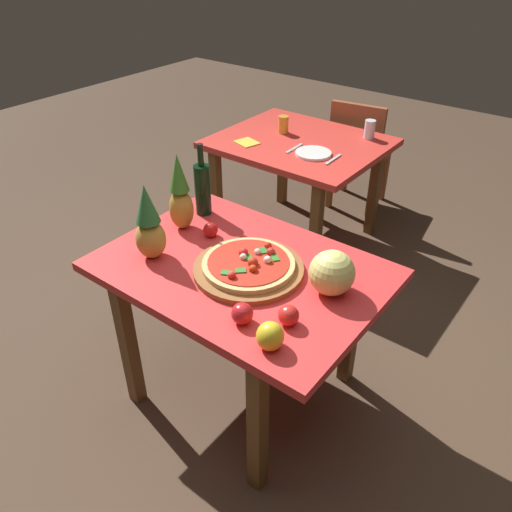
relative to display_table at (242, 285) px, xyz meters
The scene contains 20 objects.
ground_plane 0.64m from the display_table, ahead, with size 10.00×10.00×0.00m, color #4C3828.
display_table is the anchor object (origin of this frame).
background_table 1.45m from the display_table, 113.80° to the left, with size 1.05×0.88×0.73m.
dining_chair 2.06m from the display_table, 103.61° to the left, with size 0.45×0.45×0.85m.
pizza_board 0.12m from the display_table, 13.11° to the right, with size 0.45×0.45×0.03m, color brown.
pizza 0.14m from the display_table, 10.88° to the right, with size 0.38×0.38×0.06m.
wine_bottle 0.54m from the display_table, 150.46° to the left, with size 0.08×0.08×0.35m.
pineapple_left 0.46m from the display_table, 153.87° to the right, with size 0.13×0.13×0.33m.
pineapple_right 0.49m from the display_table, 168.94° to the left, with size 0.11×0.11×0.36m.
melon 0.43m from the display_table, 11.68° to the left, with size 0.18×0.18×0.18m, color #E0DA73.
bell_pepper 0.50m from the display_table, 39.57° to the right, with size 0.10×0.10×0.10m, color yellow.
tomato_near_board 0.31m from the display_table, 158.66° to the left, with size 0.07×0.07×0.07m, color red.
tomato_beside_pepper 0.37m from the display_table, 50.48° to the right, with size 0.08×0.08×0.08m, color red.
tomato_at_corner 0.42m from the display_table, 26.18° to the right, with size 0.08×0.08×0.08m, color red.
drinking_glass_juice 1.58m from the display_table, 118.61° to the left, with size 0.07×0.07×0.11m, color gold.
drinking_glass_water 1.67m from the display_table, 98.78° to the left, with size 0.07×0.07×0.12m, color silver.
dinner_plate 1.26m from the display_table, 108.38° to the left, with size 0.22×0.22×0.02m, color white.
fork_utensil 1.31m from the display_table, 114.24° to the left, with size 0.02×0.18×0.01m, color silver.
knife_utensil 1.22m from the display_table, 102.10° to the left, with size 0.02×0.18×0.01m, color silver.
napkin_folded 1.38m from the display_table, 127.39° to the left, with size 0.14×0.12×0.01m, color yellow.
Camera 1 is at (1.09, -1.32, 1.94)m, focal length 35.50 mm.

